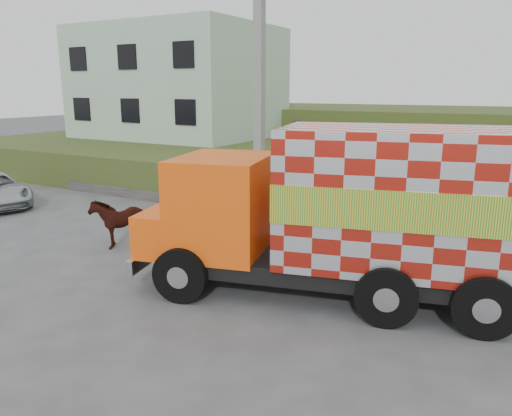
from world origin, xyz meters
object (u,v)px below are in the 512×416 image
Objects in this scene: utility_pole at (259,92)px; pedestrian at (297,143)px; cow at (121,221)px; cargo_truck at (348,212)px.

utility_pole reaches higher than pedestrian.
cow is (-1.49, -5.06, -3.41)m from utility_pole.
utility_pole is 7.70m from cargo_truck.
cow is (-6.57, 0.26, -1.13)m from cargo_truck.
cow is at bearing 48.16° from pedestrian.
utility_pole is 6.28m from cow.
cargo_truck is at bearing 11.49° from cow.
pedestrian is (0.91, 1.02, -1.72)m from utility_pole.
utility_pole is 5.07× the size of cow.
cargo_truck is at bearing -46.32° from utility_pole.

